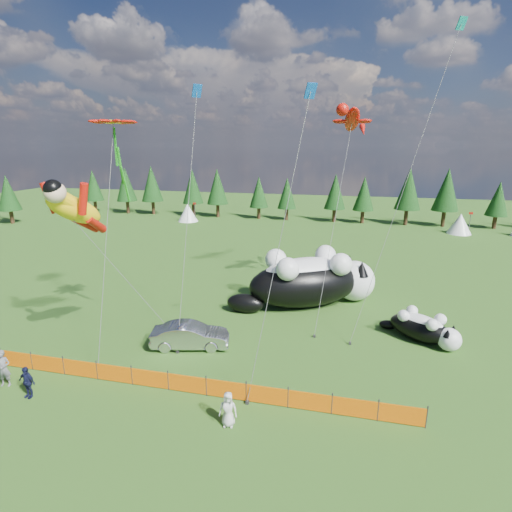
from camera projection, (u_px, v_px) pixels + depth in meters
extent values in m
plane|color=#10380A|center=(208.00, 362.00, 22.50)|extent=(160.00, 160.00, 0.00)
cylinder|color=#262626|center=(1.00, 356.00, 22.00)|extent=(0.06, 0.06, 1.10)
cylinder|color=#262626|center=(32.00, 361.00, 21.55)|extent=(0.06, 0.06, 1.10)
cylinder|color=#262626|center=(64.00, 365.00, 21.10)|extent=(0.06, 0.06, 1.10)
cylinder|color=#262626|center=(97.00, 370.00, 20.66)|extent=(0.06, 0.06, 1.10)
cylinder|color=#262626|center=(132.00, 375.00, 20.21)|extent=(0.06, 0.06, 1.10)
cylinder|color=#262626|center=(168.00, 380.00, 19.76)|extent=(0.06, 0.06, 1.10)
cylinder|color=#262626|center=(206.00, 386.00, 19.31)|extent=(0.06, 0.06, 1.10)
cylinder|color=#262626|center=(246.00, 391.00, 18.87)|extent=(0.06, 0.06, 1.10)
cylinder|color=#262626|center=(288.00, 397.00, 18.42)|extent=(0.06, 0.06, 1.10)
cylinder|color=#262626|center=(332.00, 404.00, 17.97)|extent=(0.06, 0.06, 1.10)
cylinder|color=#262626|center=(378.00, 410.00, 17.52)|extent=(0.06, 0.06, 1.10)
cylinder|color=#262626|center=(427.00, 417.00, 17.08)|extent=(0.06, 0.06, 1.10)
cube|color=#EA6104|center=(16.00, 359.00, 21.79)|extent=(2.00, 0.04, 0.90)
cube|color=#EA6104|center=(48.00, 364.00, 21.34)|extent=(2.00, 0.04, 0.90)
cube|color=#EA6104|center=(80.00, 369.00, 20.89)|extent=(2.00, 0.04, 0.90)
cube|color=#EA6104|center=(114.00, 373.00, 20.45)|extent=(2.00, 0.04, 0.90)
cube|color=#EA6104|center=(150.00, 379.00, 20.00)|extent=(2.00, 0.04, 0.90)
cube|color=#EA6104|center=(187.00, 384.00, 19.55)|extent=(2.00, 0.04, 0.90)
cube|color=#EA6104|center=(226.00, 389.00, 19.10)|extent=(2.00, 0.04, 0.90)
cube|color=#EA6104|center=(267.00, 395.00, 18.66)|extent=(2.00, 0.04, 0.90)
cube|color=#EA6104|center=(310.00, 401.00, 18.21)|extent=(2.00, 0.04, 0.90)
cube|color=#EA6104|center=(355.00, 408.00, 17.76)|extent=(2.00, 0.04, 0.90)
cube|color=#EA6104|center=(402.00, 415.00, 17.31)|extent=(2.00, 0.04, 0.90)
ellipsoid|color=black|center=(306.00, 283.00, 30.02)|extent=(9.71, 7.95, 3.53)
ellipsoid|color=white|center=(306.00, 272.00, 29.78)|extent=(7.25, 5.86, 2.16)
sphere|color=white|center=(354.00, 281.00, 31.18)|extent=(3.14, 3.14, 3.14)
sphere|color=#DD5664|center=(369.00, 279.00, 31.54)|extent=(0.44, 0.44, 0.44)
ellipsoid|color=black|center=(245.00, 303.00, 29.04)|extent=(3.07, 2.55, 1.37)
cone|color=black|center=(362.00, 269.00, 29.97)|extent=(1.10, 1.10, 1.10)
cone|color=black|center=(349.00, 262.00, 31.72)|extent=(1.10, 1.10, 1.10)
sphere|color=white|center=(325.00, 255.00, 31.33)|extent=(1.65, 1.65, 1.65)
sphere|color=white|center=(341.00, 264.00, 28.97)|extent=(1.65, 1.65, 1.65)
sphere|color=white|center=(276.00, 259.00, 30.22)|extent=(1.65, 1.65, 1.65)
sphere|color=white|center=(288.00, 269.00, 27.86)|extent=(1.65, 1.65, 1.65)
ellipsoid|color=black|center=(420.00, 328.00, 24.87)|extent=(4.25, 3.68, 1.56)
ellipsoid|color=white|center=(420.00, 322.00, 24.76)|extent=(3.17, 2.72, 0.95)
sphere|color=white|center=(449.00, 340.00, 23.60)|extent=(1.38, 1.38, 1.38)
sphere|color=#DD5664|center=(460.00, 343.00, 23.19)|extent=(0.19, 0.19, 0.19)
ellipsoid|color=black|center=(389.00, 325.00, 26.46)|extent=(1.34, 1.18, 0.61)
cone|color=black|center=(448.00, 333.00, 23.18)|extent=(0.48, 0.48, 0.48)
cone|color=black|center=(453.00, 329.00, 23.73)|extent=(0.48, 0.48, 0.48)
sphere|color=white|center=(440.00, 319.00, 24.36)|extent=(0.73, 0.73, 0.73)
sphere|color=white|center=(432.00, 325.00, 23.63)|extent=(0.73, 0.73, 0.73)
sphere|color=white|center=(412.00, 311.00, 25.65)|extent=(0.73, 0.73, 0.73)
sphere|color=white|center=(403.00, 316.00, 24.91)|extent=(0.73, 0.73, 0.73)
imported|color=#BABABF|center=(190.00, 336.00, 23.94)|extent=(4.88, 2.69, 1.53)
imported|color=slate|center=(3.00, 368.00, 20.04)|extent=(0.81, 0.64, 1.94)
imported|color=#131635|center=(27.00, 382.00, 19.16)|extent=(1.00, 0.59, 1.62)
imported|color=silver|center=(228.00, 409.00, 17.18)|extent=(0.86, 0.62, 1.62)
cylinder|color=#595959|center=(129.00, 277.00, 23.39)|extent=(0.03, 0.03, 9.67)
cube|color=#262626|center=(174.00, 335.00, 25.50)|extent=(0.15, 0.15, 0.16)
cylinder|color=#595959|center=(334.00, 221.00, 27.04)|extent=(0.03, 0.03, 15.57)
cube|color=#262626|center=(314.00, 336.00, 25.35)|extent=(0.15, 0.15, 0.16)
cylinder|color=#595959|center=(106.00, 245.00, 21.51)|extent=(0.03, 0.03, 13.72)
cube|color=#262626|center=(98.00, 376.00, 20.99)|extent=(0.15, 0.15, 0.16)
cube|color=#1E971B|center=(117.00, 166.00, 22.68)|extent=(0.19, 0.19, 4.19)
cylinder|color=#595959|center=(187.00, 218.00, 23.98)|extent=(0.03, 0.03, 15.83)
cube|color=#262626|center=(178.00, 352.00, 23.42)|extent=(0.15, 0.15, 0.16)
cylinder|color=#595959|center=(405.00, 186.00, 23.93)|extent=(0.03, 0.03, 20.03)
cube|color=#262626|center=(350.00, 343.00, 24.44)|extent=(0.15, 0.15, 0.16)
cylinder|color=#595959|center=(278.00, 251.00, 18.21)|extent=(0.03, 0.03, 14.49)
cube|color=#262626|center=(247.00, 402.00, 18.82)|extent=(0.15, 0.15, 0.16)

